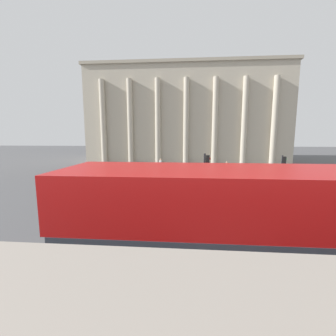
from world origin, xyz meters
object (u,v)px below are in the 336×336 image
Objects in this scene: plaza_building_left at (186,117)px; pedestrian_yellow at (212,185)px; traffic_light_near at (205,176)px; pedestrian_olive at (227,168)px; traffic_light_mid at (283,169)px; pedestrian_white at (161,164)px; pedestrian_red at (275,178)px; double_decker_bus at (279,241)px.

plaza_building_left is 28.54m from pedestrian_yellow.
pedestrian_olive is at bearing 75.18° from traffic_light_near.
traffic_light_mid is at bearing 39.82° from traffic_light_near.
pedestrian_white is at bearing 105.65° from traffic_light_near.
traffic_light_mid is at bearing 122.11° from pedestrian_white.
pedestrian_yellow is (5.54, -11.95, -0.08)m from pedestrian_white.
pedestrian_red reaches higher than pedestrian_yellow.
pedestrian_yellow is (-0.28, 12.45, -1.32)m from double_decker_bus.
pedestrian_yellow is (2.20, -27.43, -7.57)m from plaza_building_left.
plaza_building_left is 21.16× the size of pedestrian_yellow.
double_decker_bus reaches higher than traffic_light_near.
pedestrian_yellow is (-2.83, -9.60, -0.06)m from pedestrian_olive.
pedestrian_olive reaches higher than pedestrian_red.
double_decker_bus is 0.31× the size of plaza_building_left.
plaza_building_left is 9.25× the size of traffic_light_near.
traffic_light_near is 2.13× the size of pedestrian_white.
double_decker_bus reaches higher than pedestrian_yellow.
pedestrian_white is (-4.62, 16.51, -1.46)m from traffic_light_near.
pedestrian_olive is 10.01m from pedestrian_yellow.
traffic_light_near reaches higher than pedestrian_red.
double_decker_bus is at bearing -86.44° from plaza_building_left.
traffic_light_near is 4.90m from pedestrian_yellow.
pedestrian_olive is (8.37, -2.35, -0.02)m from pedestrian_white.
pedestrian_white is (-11.43, 10.83, -1.12)m from traffic_light_mid.
plaza_building_left reaches higher than pedestrian_red.
pedestrian_white is (-5.82, 24.41, -1.23)m from double_decker_bus.
plaza_building_left is at bearing -22.99° from pedestrian_red.
double_decker_bus is 12.53m from pedestrian_yellow.
plaza_building_left is at bearing 47.08° from pedestrian_olive.
traffic_light_mid is at bearing -77.26° from pedestrian_yellow.
double_decker_bus is 6.15× the size of pedestrian_olive.
pedestrian_red is 0.96× the size of pedestrian_olive.
pedestrian_red is 6.84m from pedestrian_yellow.
traffic_light_near is at bearing 170.55° from pedestrian_yellow.
double_decker_bus is 6.42× the size of pedestrian_red.
pedestrian_olive is at bearing -15.15° from pedestrian_red.
plaza_building_left reaches higher than traffic_light_near.
pedestrian_olive is at bearing 109.85° from traffic_light_mid.
traffic_light_near is (1.28, -31.98, -6.02)m from plaza_building_left.
pedestrian_olive is 1.06× the size of pedestrian_yellow.
traffic_light_mid is 1.82× the size of pedestrian_white.
plaza_building_left is 20.04× the size of pedestrian_olive.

